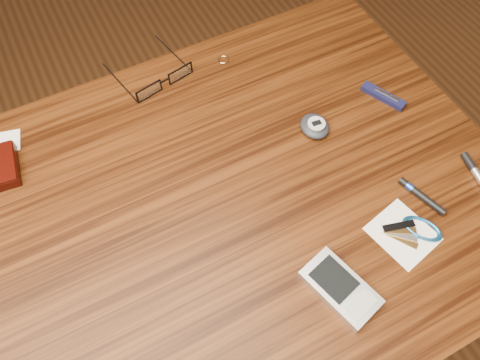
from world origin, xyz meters
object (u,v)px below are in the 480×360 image
at_px(desk, 209,237).
at_px(pda_phone, 340,288).
at_px(eyeglasses, 163,80).
at_px(notepad_keys, 413,231).
at_px(pedometer, 315,126).
at_px(pocket_knife, 383,96).

distance_m(desk, pda_phone, 0.26).
bearing_deg(eyeglasses, notepad_keys, -63.84).
bearing_deg(pedometer, pda_phone, -114.84).
distance_m(desk, eyeglasses, 0.30).
height_order(eyeglasses, pocket_knife, eyeglasses).
bearing_deg(pda_phone, desk, 119.77).
relative_size(pda_phone, pocket_knife, 1.46).
bearing_deg(desk, eyeglasses, 81.10).
relative_size(pda_phone, pedometer, 1.98).
bearing_deg(pocket_knife, desk, -171.05).
distance_m(desk, pocket_knife, 0.41).
height_order(pda_phone, pocket_knife, pda_phone).
distance_m(eyeglasses, notepad_keys, 0.51).
height_order(pedometer, notepad_keys, pedometer).
height_order(eyeglasses, notepad_keys, eyeglasses).
xyz_separation_m(desk, eyeglasses, (0.04, 0.28, 0.11)).
bearing_deg(eyeglasses, desk, -98.90).
distance_m(notepad_keys, pocket_knife, 0.27).
distance_m(eyeglasses, pda_phone, 0.49).
height_order(desk, notepad_keys, notepad_keys).
height_order(pda_phone, notepad_keys, pda_phone).
bearing_deg(eyeglasses, pda_phone, -81.30).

